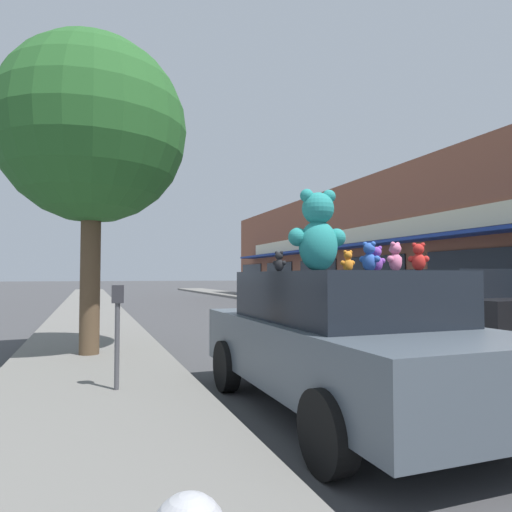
{
  "coord_description": "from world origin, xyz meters",
  "views": [
    {
      "loc": [
        -5.25,
        -4.57,
        1.54
      ],
      "look_at": [
        -2.13,
        3.93,
        1.93
      ],
      "focal_mm": 32.0,
      "sensor_mm": 36.0,
      "label": 1
    }
  ],
  "objects_px": {
    "teddy_bear_yellow": "(316,264)",
    "teddy_bear_giant": "(318,232)",
    "parked_car_far_center": "(451,304)",
    "plush_art_car": "(340,338)",
    "parking_meter": "(117,323)",
    "teddy_bear_purple": "(376,259)",
    "teddy_bear_pink": "(395,257)",
    "teddy_bear_orange": "(348,261)",
    "street_tree": "(92,131)",
    "teddy_bear_black": "(279,262)",
    "teddy_bear_blue": "(369,257)",
    "parked_car_far_right": "(303,292)",
    "teddy_bear_red": "(419,257)"
  },
  "relations": [
    {
      "from": "plush_art_car",
      "to": "teddy_bear_yellow",
      "type": "distance_m",
      "value": 1.33
    },
    {
      "from": "parked_car_far_right",
      "to": "street_tree",
      "type": "bearing_deg",
      "value": -136.42
    },
    {
      "from": "teddy_bear_giant",
      "to": "teddy_bear_purple",
      "type": "distance_m",
      "value": 0.87
    },
    {
      "from": "plush_art_car",
      "to": "parking_meter",
      "type": "height_order",
      "value": "plush_art_car"
    },
    {
      "from": "teddy_bear_red",
      "to": "parked_car_far_center",
      "type": "height_order",
      "value": "teddy_bear_red"
    },
    {
      "from": "street_tree",
      "to": "parked_car_far_center",
      "type": "bearing_deg",
      "value": -1.72
    },
    {
      "from": "teddy_bear_yellow",
      "to": "teddy_bear_red",
      "type": "bearing_deg",
      "value": 108.97
    },
    {
      "from": "plush_art_car",
      "to": "teddy_bear_giant",
      "type": "distance_m",
      "value": 1.25
    },
    {
      "from": "teddy_bear_purple",
      "to": "teddy_bear_orange",
      "type": "height_order",
      "value": "teddy_bear_purple"
    },
    {
      "from": "teddy_bear_purple",
      "to": "parked_car_far_center",
      "type": "xyz_separation_m",
      "value": [
        4.57,
        3.64,
        -0.87
      ]
    },
    {
      "from": "teddy_bear_orange",
      "to": "teddy_bear_red",
      "type": "relative_size",
      "value": 1.03
    },
    {
      "from": "teddy_bear_giant",
      "to": "parked_car_far_right",
      "type": "distance_m",
      "value": 12.63
    },
    {
      "from": "teddy_bear_giant",
      "to": "teddy_bear_red",
      "type": "bearing_deg",
      "value": 124.69
    },
    {
      "from": "plush_art_car",
      "to": "teddy_bear_orange",
      "type": "bearing_deg",
      "value": 52.02
    },
    {
      "from": "teddy_bear_giant",
      "to": "teddy_bear_black",
      "type": "bearing_deg",
      "value": 6.56
    },
    {
      "from": "teddy_bear_black",
      "to": "teddy_bear_yellow",
      "type": "height_order",
      "value": "teddy_bear_black"
    },
    {
      "from": "teddy_bear_yellow",
      "to": "teddy_bear_purple",
      "type": "bearing_deg",
      "value": 133.95
    },
    {
      "from": "plush_art_car",
      "to": "teddy_bear_blue",
      "type": "xyz_separation_m",
      "value": [
        0.5,
        0.15,
        0.93
      ]
    },
    {
      "from": "teddy_bear_blue",
      "to": "street_tree",
      "type": "relative_size",
      "value": 0.06
    },
    {
      "from": "teddy_bear_blue",
      "to": "teddy_bear_purple",
      "type": "bearing_deg",
      "value": -97.17
    },
    {
      "from": "teddy_bear_orange",
      "to": "teddy_bear_red",
      "type": "bearing_deg",
      "value": 88.17
    },
    {
      "from": "teddy_bear_black",
      "to": "teddy_bear_pink",
      "type": "height_order",
      "value": "teddy_bear_pink"
    },
    {
      "from": "teddy_bear_yellow",
      "to": "parked_car_far_center",
      "type": "height_order",
      "value": "teddy_bear_yellow"
    },
    {
      "from": "plush_art_car",
      "to": "parking_meter",
      "type": "relative_size",
      "value": 3.5
    },
    {
      "from": "parking_meter",
      "to": "teddy_bear_red",
      "type": "bearing_deg",
      "value": -39.1
    },
    {
      "from": "teddy_bear_yellow",
      "to": "teddy_bear_pink",
      "type": "height_order",
      "value": "teddy_bear_pink"
    },
    {
      "from": "teddy_bear_black",
      "to": "parked_car_far_center",
      "type": "distance_m",
      "value": 6.94
    },
    {
      "from": "street_tree",
      "to": "parking_meter",
      "type": "height_order",
      "value": "street_tree"
    },
    {
      "from": "teddy_bear_yellow",
      "to": "parked_car_far_center",
      "type": "bearing_deg",
      "value": -135.76
    },
    {
      "from": "parking_meter",
      "to": "teddy_bear_orange",
      "type": "bearing_deg",
      "value": -13.43
    },
    {
      "from": "teddy_bear_giant",
      "to": "teddy_bear_black",
      "type": "height_order",
      "value": "teddy_bear_giant"
    },
    {
      "from": "plush_art_car",
      "to": "parking_meter",
      "type": "bearing_deg",
      "value": 150.71
    },
    {
      "from": "teddy_bear_yellow",
      "to": "teddy_bear_giant",
      "type": "bearing_deg",
      "value": 78.28
    },
    {
      "from": "teddy_bear_orange",
      "to": "parked_car_far_center",
      "type": "xyz_separation_m",
      "value": [
        4.72,
        3.23,
        -0.85
      ]
    },
    {
      "from": "plush_art_car",
      "to": "teddy_bear_yellow",
      "type": "relative_size",
      "value": 19.74
    },
    {
      "from": "teddy_bear_black",
      "to": "teddy_bear_purple",
      "type": "bearing_deg",
      "value": -129.64
    },
    {
      "from": "teddy_bear_orange",
      "to": "teddy_bear_red",
      "type": "height_order",
      "value": "teddy_bear_orange"
    },
    {
      "from": "teddy_bear_orange",
      "to": "street_tree",
      "type": "relative_size",
      "value": 0.05
    },
    {
      "from": "parked_car_far_center",
      "to": "teddy_bear_purple",
      "type": "bearing_deg",
      "value": -141.43
    },
    {
      "from": "plush_art_car",
      "to": "parked_car_far_right",
      "type": "xyz_separation_m",
      "value": [
        5.22,
        11.59,
        0.04
      ]
    },
    {
      "from": "street_tree",
      "to": "teddy_bear_giant",
      "type": "bearing_deg",
      "value": -57.31
    },
    {
      "from": "teddy_bear_pink",
      "to": "parked_car_far_right",
      "type": "distance_m",
      "value": 12.72
    },
    {
      "from": "teddy_bear_purple",
      "to": "teddy_bear_pink",
      "type": "bearing_deg",
      "value": 97.02
    },
    {
      "from": "teddy_bear_orange",
      "to": "parking_meter",
      "type": "distance_m",
      "value": 3.02
    },
    {
      "from": "teddy_bear_pink",
      "to": "teddy_bear_blue",
      "type": "distance_m",
      "value": 0.38
    },
    {
      "from": "teddy_bear_blue",
      "to": "parked_car_far_center",
      "type": "bearing_deg",
      "value": -84.59
    },
    {
      "from": "teddy_bear_orange",
      "to": "plush_art_car",
      "type": "bearing_deg",
      "value": 55.08
    },
    {
      "from": "teddy_bear_red",
      "to": "teddy_bear_pink",
      "type": "bearing_deg",
      "value": -72.55
    },
    {
      "from": "teddy_bear_orange",
      "to": "parking_meter",
      "type": "bearing_deg",
      "value": -10.24
    },
    {
      "from": "teddy_bear_red",
      "to": "parked_car_far_center",
      "type": "xyz_separation_m",
      "value": [
        4.85,
        4.75,
        -0.85
      ]
    }
  ]
}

